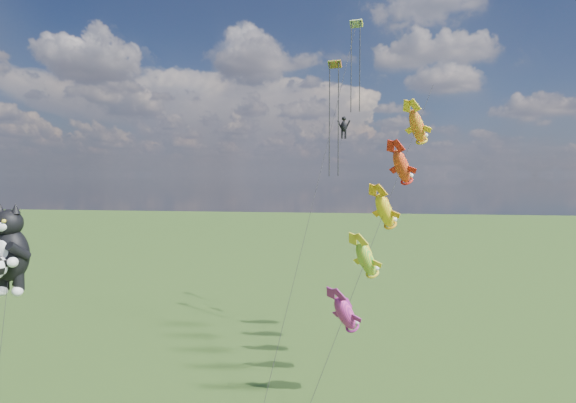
# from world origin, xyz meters

# --- Properties ---
(cat_kite_rig) EXTENTS (2.58, 4.19, 12.17)m
(cat_kite_rig) POSITION_xyz_m (-2.72, -0.80, 9.46)
(cat_kite_rig) COLOR brown
(cat_kite_rig) RESTS_ON ground
(fish_windsock_rig) EXTENTS (8.75, 13.48, 20.51)m
(fish_windsock_rig) POSITION_xyz_m (19.15, 5.33, 11.52)
(fish_windsock_rig) COLOR brown
(fish_windsock_rig) RESTS_ON ground
(parafoil_rig) EXTENTS (5.73, 16.94, 26.41)m
(parafoil_rig) POSITION_xyz_m (16.23, 12.06, 18.77)
(parafoil_rig) COLOR brown
(parafoil_rig) RESTS_ON ground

